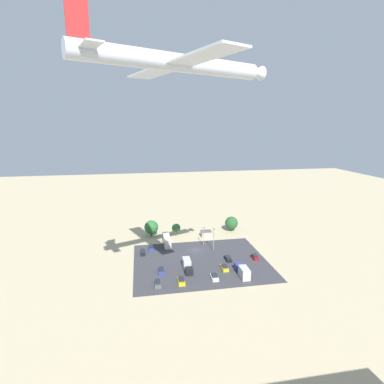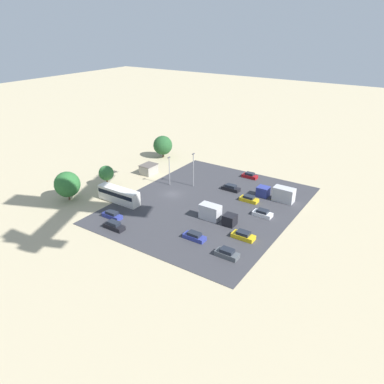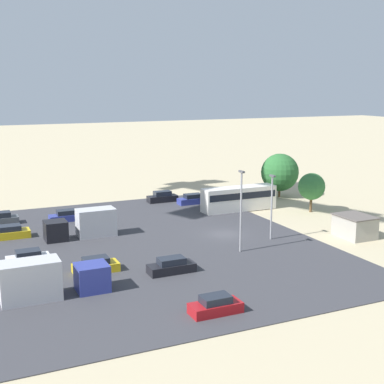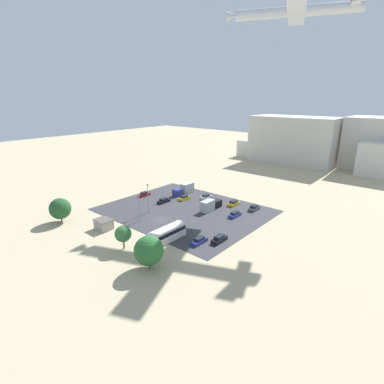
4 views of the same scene
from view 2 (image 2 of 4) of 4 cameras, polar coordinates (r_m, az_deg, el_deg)
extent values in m
plane|color=tan|center=(91.21, -3.03, -0.33)|extent=(400.00, 400.00, 0.00)
cube|color=#38383D|center=(86.03, 2.49, -1.91)|extent=(46.59, 37.64, 0.08)
cube|color=#9E998E|center=(103.67, -6.62, 3.46)|extent=(4.27, 3.39, 2.50)
cube|color=#59514C|center=(103.20, -6.66, 4.13)|extent=(4.51, 3.63, 0.12)
cube|color=silver|center=(88.08, -11.09, -0.47)|extent=(2.57, 10.93, 3.36)
cube|color=black|center=(87.82, -11.12, -0.12)|extent=(2.61, 10.49, 0.94)
cube|color=maroon|center=(101.45, 8.79, 2.38)|extent=(1.83, 4.10, 0.83)
cube|color=#1E232D|center=(101.18, 8.82, 2.76)|extent=(1.54, 2.30, 0.61)
cube|color=navy|center=(72.61, 0.37, -6.90)|extent=(1.83, 4.53, 0.84)
cube|color=#1E232D|center=(72.23, 0.37, -6.41)|extent=(1.54, 2.54, 0.61)
cube|color=black|center=(77.58, -11.77, -5.20)|extent=(1.77, 4.57, 0.95)
cube|color=#1E232D|center=(77.18, -11.83, -4.66)|extent=(1.49, 2.56, 0.70)
cube|color=black|center=(93.32, 5.95, 0.51)|extent=(1.84, 4.49, 0.85)
cube|color=#1E232D|center=(93.02, 5.97, 0.92)|extent=(1.54, 2.51, 0.62)
cube|color=silver|center=(82.22, 10.69, -3.33)|extent=(1.97, 4.19, 0.84)
cube|color=#1E232D|center=(81.89, 10.73, -2.88)|extent=(1.66, 2.35, 0.61)
cube|color=gold|center=(73.50, 7.81, -6.72)|extent=(2.00, 4.53, 0.87)
cube|color=#1E232D|center=(73.11, 7.85, -6.22)|extent=(1.68, 2.54, 0.64)
cube|color=gold|center=(88.19, 8.68, -1.16)|extent=(1.91, 4.32, 0.82)
cube|color=#1E232D|center=(87.88, 8.71, -0.75)|extent=(1.61, 2.42, 0.60)
cube|color=navy|center=(81.86, -12.06, -3.58)|extent=(1.75, 4.58, 0.87)
cube|color=#1E232D|center=(81.51, -12.11, -3.12)|extent=(1.47, 2.57, 0.64)
cube|color=#4C5156|center=(67.94, 5.35, -9.45)|extent=(1.92, 4.32, 0.91)
cube|color=#1E232D|center=(67.50, 5.38, -8.89)|extent=(1.61, 2.42, 0.67)
cube|color=black|center=(77.44, 5.78, -4.25)|extent=(2.45, 2.49, 2.28)
cube|color=#B2B2B7|center=(79.21, 2.79, -3.04)|extent=(2.45, 4.43, 3.26)
cube|color=navy|center=(91.12, 10.77, 0.09)|extent=(2.54, 2.73, 2.35)
cube|color=#B2B2B7|center=(89.30, 13.81, -0.38)|extent=(2.54, 4.85, 3.36)
cylinder|color=brown|center=(92.49, -18.22, -0.65)|extent=(0.36, 0.36, 1.75)
sphere|color=#28602D|center=(91.27, -18.48, 1.12)|extent=(5.98, 5.98, 5.98)
cylinder|color=brown|center=(97.33, -12.80, 1.45)|extent=(0.36, 0.36, 2.25)
sphere|color=#337038|center=(96.38, -12.94, 2.84)|extent=(3.78, 3.78, 3.78)
cylinder|color=brown|center=(116.08, -4.43, 5.69)|extent=(0.36, 0.36, 1.70)
sphere|color=#235128|center=(115.13, -4.47, 7.11)|extent=(5.79, 5.79, 5.79)
cylinder|color=gray|center=(93.70, 0.21, 3.28)|extent=(0.20, 0.20, 8.47)
cube|color=#4C4C51|center=(92.18, 0.21, 5.84)|extent=(0.90, 0.28, 0.20)
cylinder|color=gray|center=(94.90, -3.46, 3.12)|extent=(0.20, 0.20, 7.23)
cube|color=#4C4C51|center=(93.57, -3.52, 5.28)|extent=(0.90, 0.28, 0.20)
camera|label=1|loc=(73.18, 87.65, 8.15)|focal=28.00mm
camera|label=3|loc=(124.14, 24.19, 12.86)|focal=50.00mm
camera|label=4|loc=(103.14, -52.85, 12.37)|focal=28.00mm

